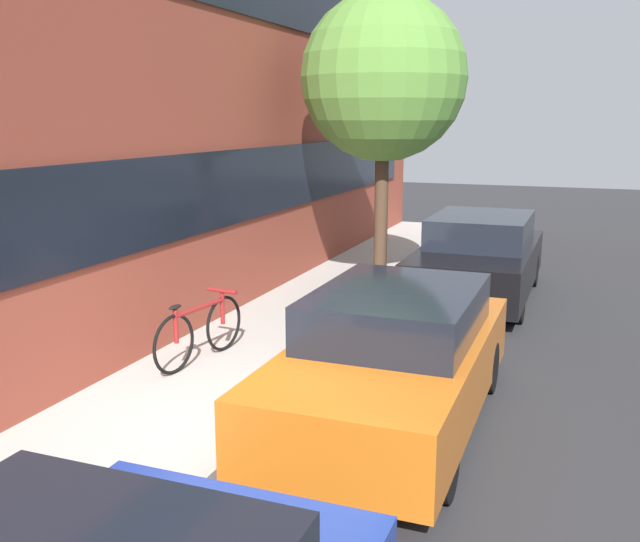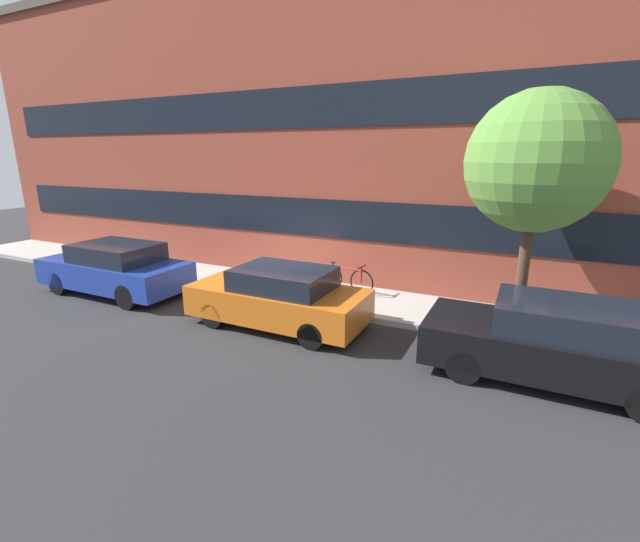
{
  "view_description": "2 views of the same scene",
  "coord_description": "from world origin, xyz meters",
  "px_view_note": "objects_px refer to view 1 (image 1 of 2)",
  "views": [
    {
      "loc": [
        -5.64,
        -2.79,
        3.04
      ],
      "look_at": [
        1.88,
        0.09,
        1.31
      ],
      "focal_mm": 40.0,
      "sensor_mm": 36.0,
      "label": 1
    },
    {
      "loc": [
        5.84,
        -8.91,
        3.83
      ],
      "look_at": [
        1.43,
        0.08,
        1.08
      ],
      "focal_mm": 24.0,
      "sensor_mm": 36.0,
      "label": 2
    }
  ],
  "objects_px": {
    "bicycle": "(200,329)",
    "street_tree": "(383,78)",
    "parked_car_orange": "(393,359)",
    "parked_car_black": "(479,258)"
  },
  "relations": [
    {
      "from": "bicycle",
      "to": "street_tree",
      "type": "relative_size",
      "value": 0.34
    },
    {
      "from": "parked_car_orange",
      "to": "street_tree",
      "type": "height_order",
      "value": "street_tree"
    },
    {
      "from": "parked_car_orange",
      "to": "bicycle",
      "type": "distance_m",
      "value": 2.63
    },
    {
      "from": "parked_car_orange",
      "to": "parked_car_black",
      "type": "height_order",
      "value": "parked_car_black"
    },
    {
      "from": "bicycle",
      "to": "street_tree",
      "type": "bearing_deg",
      "value": -5.22
    },
    {
      "from": "parked_car_black",
      "to": "bicycle",
      "type": "height_order",
      "value": "parked_car_black"
    },
    {
      "from": "bicycle",
      "to": "street_tree",
      "type": "xyz_separation_m",
      "value": [
        4.32,
        -0.99,
        3.12
      ]
    },
    {
      "from": "bicycle",
      "to": "street_tree",
      "type": "height_order",
      "value": "street_tree"
    },
    {
      "from": "parked_car_black",
      "to": "bicycle",
      "type": "relative_size",
      "value": 2.53
    },
    {
      "from": "bicycle",
      "to": "parked_car_black",
      "type": "bearing_deg",
      "value": -19.71
    }
  ]
}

